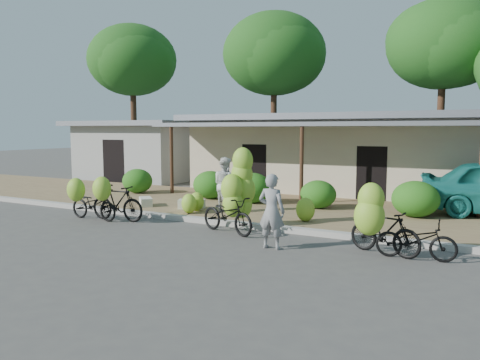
% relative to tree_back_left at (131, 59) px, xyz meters
% --- Properties ---
extents(ground, '(100.00, 100.00, 0.00)m').
position_rel_tree_back_left_xyz_m(ground, '(13.69, -13.11, -6.97)').
color(ground, '#4A4745').
rests_on(ground, ground).
extents(sidewalk, '(60.00, 6.00, 0.12)m').
position_rel_tree_back_left_xyz_m(sidewalk, '(13.69, -8.11, -6.91)').
color(sidewalk, '#947D4F').
rests_on(sidewalk, ground).
extents(curb, '(60.00, 0.25, 0.15)m').
position_rel_tree_back_left_xyz_m(curb, '(13.69, -11.11, -6.89)').
color(curb, '#A8A399').
rests_on(curb, ground).
extents(shop_main, '(13.00, 8.50, 3.35)m').
position_rel_tree_back_left_xyz_m(shop_main, '(13.69, -2.18, -5.25)').
color(shop_main, beige).
rests_on(shop_main, ground).
extents(shop_grey, '(7.00, 6.00, 3.15)m').
position_rel_tree_back_left_xyz_m(shop_grey, '(2.69, -2.12, -5.35)').
color(shop_grey, gray).
rests_on(shop_grey, ground).
extents(tree_back_left, '(5.42, 5.32, 9.00)m').
position_rel_tree_back_left_xyz_m(tree_back_left, '(0.00, 0.00, 0.00)').
color(tree_back_left, '#49311D').
rests_on(tree_back_left, ground).
extents(tree_far_center, '(6.00, 5.95, 9.44)m').
position_rel_tree_back_left_xyz_m(tree_far_center, '(8.00, 3.00, 0.19)').
color(tree_far_center, '#49311D').
rests_on(tree_far_center, ground).
extents(tree_center_right, '(5.66, 5.58, 9.18)m').
position_rel_tree_back_left_xyz_m(tree_center_right, '(17.00, 3.50, 0.08)').
color(tree_center_right, '#49311D').
rests_on(tree_center_right, ground).
extents(hedge_0, '(1.27, 1.14, 0.99)m').
position_rel_tree_back_left_xyz_m(hedge_0, '(6.81, -7.64, -6.35)').
color(hedge_0, '#275E15').
rests_on(hedge_0, sidewalk).
extents(hedge_1, '(1.34, 1.21, 1.05)m').
position_rel_tree_back_left_xyz_m(hedge_1, '(10.29, -7.58, -6.33)').
color(hedge_1, '#275E15').
rests_on(hedge_1, sidewalk).
extents(hedge_2, '(1.37, 1.23, 1.07)m').
position_rel_tree_back_left_xyz_m(hedge_2, '(12.15, -7.76, -6.31)').
color(hedge_2, '#275E15').
rests_on(hedge_2, sidewalk).
extents(hedge_3, '(1.19, 1.07, 0.93)m').
position_rel_tree_back_left_xyz_m(hedge_3, '(14.56, -7.76, -6.38)').
color(hedge_3, '#275E15').
rests_on(hedge_3, sidewalk).
extents(hedge_4, '(1.38, 1.25, 1.08)m').
position_rel_tree_back_left_xyz_m(hedge_4, '(17.61, -7.89, -6.31)').
color(hedge_4, '#275E15').
rests_on(hedge_4, sidewalk).
extents(bike_far_left, '(1.79, 1.21, 1.33)m').
position_rel_tree_back_left_xyz_m(bike_far_left, '(9.05, -12.34, -6.43)').
color(bike_far_left, black).
rests_on(bike_far_left, ground).
extents(bike_left, '(1.85, 1.20, 1.39)m').
position_rel_tree_back_left_xyz_m(bike_left, '(9.80, -12.14, -6.35)').
color(bike_left, black).
rests_on(bike_left, ground).
extents(bike_center, '(1.95, 1.39, 2.24)m').
position_rel_tree_back_left_xyz_m(bike_center, '(13.58, -11.71, -6.11)').
color(bike_center, black).
rests_on(bike_center, ground).
extents(bike_right, '(1.73, 1.37, 1.62)m').
position_rel_tree_back_left_xyz_m(bike_right, '(17.49, -12.39, -6.27)').
color(bike_right, black).
rests_on(bike_right, ground).
extents(bike_far_right, '(1.66, 0.67, 0.85)m').
position_rel_tree_back_left_xyz_m(bike_far_right, '(18.21, -12.26, -6.54)').
color(bike_far_right, black).
rests_on(bike_far_right, ground).
extents(loose_banana_a, '(0.49, 0.42, 0.61)m').
position_rel_tree_back_left_xyz_m(loose_banana_a, '(11.35, -10.56, -6.54)').
color(loose_banana_a, '#9DC631').
rests_on(loose_banana_a, sidewalk).
extents(loose_banana_b, '(0.49, 0.41, 0.61)m').
position_rel_tree_back_left_xyz_m(loose_banana_b, '(11.33, -10.10, -6.54)').
color(loose_banana_b, '#9DC631').
rests_on(loose_banana_b, sidewalk).
extents(loose_banana_c, '(0.54, 0.46, 0.68)m').
position_rel_tree_back_left_xyz_m(loose_banana_c, '(14.97, -10.06, -6.51)').
color(loose_banana_c, '#9DC631').
rests_on(loose_banana_c, sidewalk).
extents(sack_near, '(0.94, 0.69, 0.30)m').
position_rel_tree_back_left_xyz_m(sack_near, '(10.92, -9.78, -6.70)').
color(sack_near, white).
rests_on(sack_near, sidewalk).
extents(sack_far, '(0.80, 0.80, 0.28)m').
position_rel_tree_back_left_xyz_m(sack_far, '(9.21, -10.04, -6.71)').
color(sack_far, white).
rests_on(sack_far, sidewalk).
extents(vendor, '(0.63, 0.42, 1.72)m').
position_rel_tree_back_left_xyz_m(vendor, '(15.19, -12.87, -6.11)').
color(vendor, gray).
rests_on(vendor, ground).
extents(bystander, '(1.04, 0.96, 1.73)m').
position_rel_tree_back_left_xyz_m(bystander, '(12.19, -9.77, -5.98)').
color(bystander, silver).
rests_on(bystander, sidewalk).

